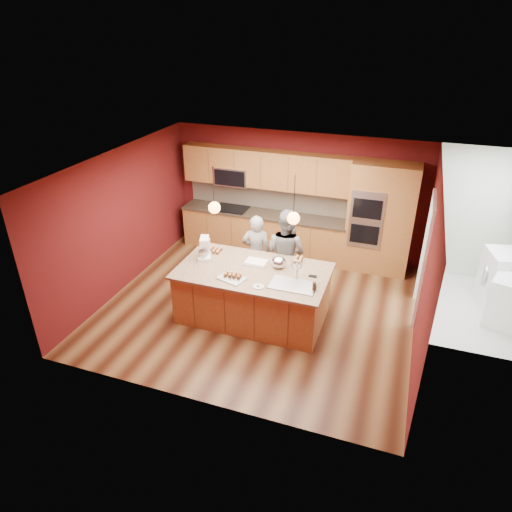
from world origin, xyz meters
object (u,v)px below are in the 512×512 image
at_px(person_right, 286,253).
at_px(stand_mixer, 205,250).
at_px(person_left, 256,253).
at_px(mixing_bowl, 279,262).
at_px(island, 254,293).

height_order(person_right, stand_mixer, person_right).
relative_size(person_left, stand_mixer, 3.76).
bearing_deg(stand_mixer, person_right, 14.85).
xyz_separation_m(stand_mixer, mixing_bowl, (1.34, 0.12, -0.07)).
bearing_deg(island, person_left, 107.04).
relative_size(person_left, person_right, 0.89).
bearing_deg(person_left, person_right, 166.09).
height_order(stand_mixer, mixing_bowl, stand_mixer).
bearing_deg(person_right, island, 95.24).
bearing_deg(mixing_bowl, person_right, 95.60).
distance_m(island, person_left, 1.06).
bearing_deg(island, mixing_bowl, 32.59).
relative_size(person_right, stand_mixer, 4.24).
bearing_deg(stand_mixer, island, -26.36).
height_order(person_right, mixing_bowl, person_right).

